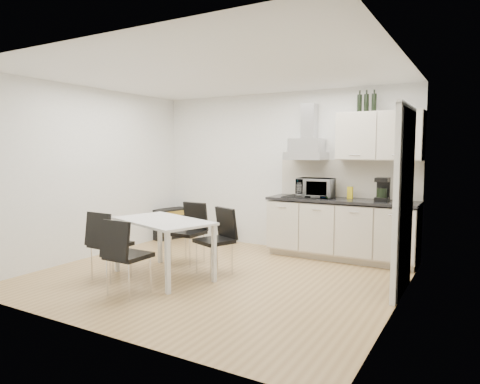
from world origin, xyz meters
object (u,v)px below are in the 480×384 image
object	(u,v)px
kitchenette	(345,205)
floor_speaker	(228,233)
dining_table	(163,226)
chair_near_right	(129,257)
chair_far_left	(188,234)
chair_far_right	(214,242)
guitar_amp	(170,223)
chair_near_left	(111,245)

from	to	relation	value
kitchenette	floor_speaker	size ratio (longest dim) A/B	7.81
dining_table	chair_near_right	xyz separation A→B (m)	(0.12, -0.75, -0.23)
dining_table	floor_speaker	size ratio (longest dim) A/B	4.76
chair_far_left	floor_speaker	xyz separation A→B (m)	(-0.25, 1.55, -0.28)
chair_near_right	dining_table	bearing A→B (deg)	100.03
chair_far_right	chair_near_right	world-z (taller)	same
chair_far_right	guitar_amp	size ratio (longest dim) A/B	1.22
chair_near_right	floor_speaker	size ratio (longest dim) A/B	2.73
chair_near_right	floor_speaker	distance (m)	3.04
guitar_amp	chair_far_left	bearing A→B (deg)	-28.17
chair_far_right	guitar_amp	bearing A→B (deg)	-15.88
chair_near_left	chair_far_right	bearing A→B (deg)	40.77
chair_far_left	guitar_amp	world-z (taller)	chair_far_left
guitar_amp	floor_speaker	world-z (taller)	guitar_amp
chair_far_left	chair_near_right	world-z (taller)	same
dining_table	guitar_amp	xyz separation A→B (m)	(-1.50, 1.99, -0.38)
guitar_amp	floor_speaker	bearing A→B (deg)	27.68
floor_speaker	dining_table	bearing A→B (deg)	-98.42
chair_far_right	chair_near_left	bearing A→B (deg)	60.67
kitchenette	guitar_amp	distance (m)	3.33
guitar_amp	chair_near_left	bearing A→B (deg)	-52.42
kitchenette	floor_speaker	xyz separation A→B (m)	(-2.15, 0.17, -0.67)
guitar_amp	floor_speaker	xyz separation A→B (m)	(1.13, 0.25, -0.12)
kitchenette	floor_speaker	world-z (taller)	kitchenette
chair_near_right	guitar_amp	size ratio (longest dim) A/B	1.22
chair_near_left	guitar_amp	size ratio (longest dim) A/B	1.22
kitchenette	chair_near_right	xyz separation A→B (m)	(-1.66, -2.82, -0.39)
chair_far_left	kitchenette	bearing A→B (deg)	-142.93
kitchenette	chair_far_right	distance (m)	2.12
kitchenette	chair_near_right	distance (m)	3.29
dining_table	chair_far_left	xyz separation A→B (m)	(-0.12, 0.68, -0.23)
dining_table	chair_far_right	world-z (taller)	chair_far_right
floor_speaker	chair_near_left	bearing A→B (deg)	-110.85
chair_near_right	guitar_amp	distance (m)	3.19
chair_near_left	floor_speaker	distance (m)	2.67
kitchenette	chair_near_right	bearing A→B (deg)	-120.41
chair_far_left	chair_far_right	bearing A→B (deg)	157.90
chair_far_left	chair_near_right	distance (m)	1.45
guitar_amp	chair_near_right	bearing A→B (deg)	-44.11
chair_far_left	chair_near_left	world-z (taller)	same
chair_near_right	guitar_amp	bearing A→B (deg)	121.30
chair_far_left	chair_near_left	size ratio (longest dim) A/B	1.00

